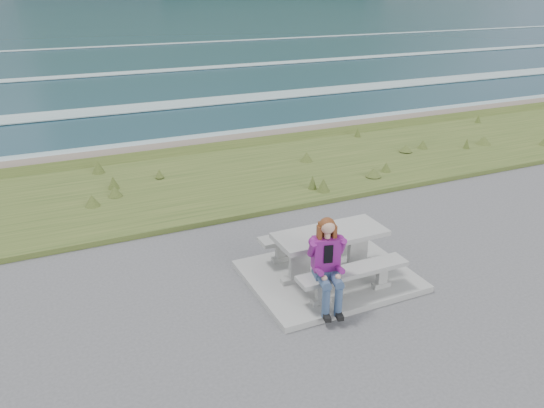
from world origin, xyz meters
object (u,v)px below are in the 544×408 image
at_px(bench_seaward, 309,237).
at_px(seated_woman, 328,277).
at_px(bench_landward, 353,275).
at_px(picnic_table, 330,241).

bearing_deg(bench_seaward, seated_woman, -108.46).
distance_m(bench_landward, seated_woman, 0.55).
bearing_deg(bench_seaward, bench_landward, -90.00).
xyz_separation_m(bench_landward, bench_seaward, (0.00, 1.40, 0.00)).
xyz_separation_m(picnic_table, bench_seaward, (0.00, 0.70, -0.23)).
height_order(bench_seaward, seated_woman, seated_woman).
height_order(bench_landward, seated_woman, seated_woman).
bearing_deg(picnic_table, bench_seaward, 90.00).
relative_size(picnic_table, bench_landward, 1.00).
bearing_deg(seated_woman, picnic_table, 71.85).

